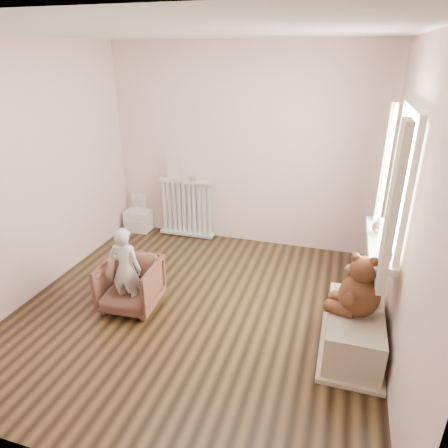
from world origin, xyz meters
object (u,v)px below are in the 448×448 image
(toy_vanity, at_px, (138,213))
(teddy_bear, at_px, (361,287))
(radiator, at_px, (187,210))
(armchair, at_px, (130,285))
(child, at_px, (126,269))
(plush_cat, at_px, (381,224))
(toy_bench, at_px, (353,333))

(toy_vanity, height_order, teddy_bear, teddy_bear)
(radiator, height_order, armchair, radiator)
(child, height_order, plush_cat, plush_cat)
(armchair, height_order, child, child)
(radiator, height_order, plush_cat, plush_cat)
(child, distance_m, teddy_bear, 2.21)
(child, distance_m, plush_cat, 2.47)
(radiator, xyz_separation_m, toy_bench, (2.30, -1.86, -0.19))
(toy_vanity, relative_size, teddy_bear, 1.03)
(toy_bench, height_order, plush_cat, plush_cat)
(armchair, distance_m, child, 0.21)
(armchair, distance_m, plush_cat, 2.51)
(radiator, relative_size, child, 0.93)
(toy_vanity, distance_m, plush_cat, 3.52)
(armchair, distance_m, toy_bench, 2.20)
(child, bearing_deg, plush_cat, -169.47)
(radiator, height_order, child, child)
(child, bearing_deg, toy_bench, 176.18)
(radiator, bearing_deg, child, -86.74)
(armchair, bearing_deg, plush_cat, 9.38)
(plush_cat, bearing_deg, radiator, 137.76)
(toy_bench, bearing_deg, plush_cat, 76.82)
(toy_vanity, height_order, plush_cat, plush_cat)
(toy_bench, height_order, teddy_bear, teddy_bear)
(teddy_bear, bearing_deg, armchair, -169.43)
(toy_bench, distance_m, plush_cat, 1.01)
(toy_vanity, relative_size, toy_bench, 0.64)
(toy_vanity, relative_size, child, 0.63)
(child, height_order, toy_bench, child)
(toy_vanity, height_order, child, child)
(radiator, xyz_separation_m, armchair, (0.11, -1.81, -0.13))
(teddy_bear, bearing_deg, plush_cat, 89.22)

